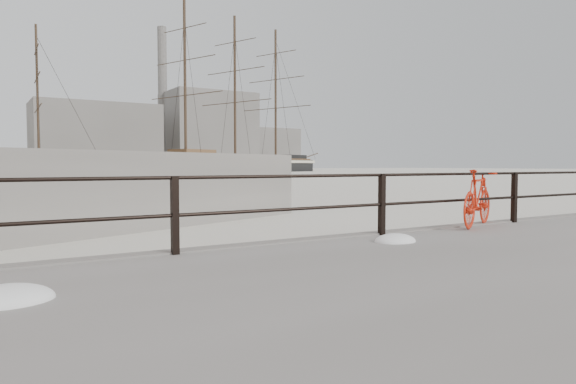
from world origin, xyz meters
TOP-DOWN VIEW (x-y plane):
  - ground at (0.00, 0.00)m, footprint 400.00×400.00m
  - guardrail at (0.00, -0.15)m, footprint 28.00×0.10m
  - bicycle at (-1.24, -0.25)m, footprint 1.72×0.95m
  - barque_black at (38.98, 92.78)m, footprint 64.01×40.41m
  - industrial_west at (20.00, 140.00)m, footprint 32.00×18.00m
  - industrial_mid at (55.00, 145.00)m, footprint 26.00×20.00m
  - industrial_east at (78.00, 150.00)m, footprint 20.00×16.00m
  - smokestack at (42.00, 150.00)m, footprint 2.80×2.80m

SIDE VIEW (x-z plane):
  - ground at x=0.00m, z-range 0.00..0.00m
  - barque_black at x=38.98m, z-range -17.20..17.20m
  - guardrail at x=0.00m, z-range 0.35..1.35m
  - bicycle at x=-1.24m, z-range 0.35..1.41m
  - industrial_east at x=78.00m, z-range 0.00..14.00m
  - industrial_west at x=20.00m, z-range 0.00..18.00m
  - industrial_mid at x=55.00m, z-range 0.00..24.00m
  - smokestack at x=42.00m, z-range 0.00..44.00m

